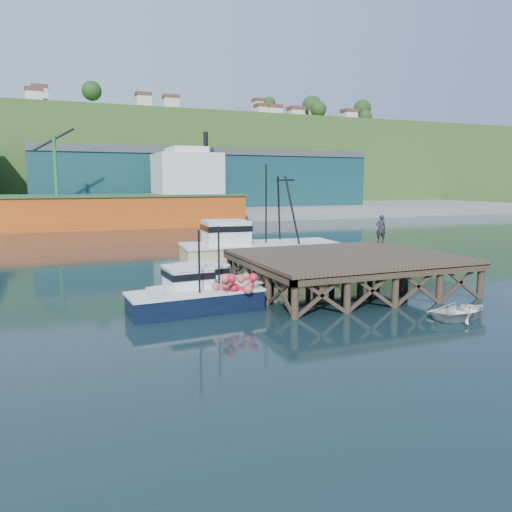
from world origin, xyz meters
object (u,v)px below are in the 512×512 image
boat_black (210,287)px  dinghy (461,311)px  trawler (256,248)px  boat_navy (193,294)px  dockworker (381,229)px

boat_black → dinghy: bearing=-53.0°
dinghy → boat_black: bearing=43.1°
trawler → dinghy: bearing=-71.2°
boat_navy → dockworker: 16.25m
boat_black → trawler: (5.97, 8.08, 0.82)m
boat_navy → dockworker: (15.10, 5.55, 2.27)m
boat_black → boat_navy: bearing=-142.7°
dockworker → boat_navy: bearing=40.2°
boat_navy → dockworker: size_ratio=3.46×
boat_black → dinghy: (9.99, -7.86, -0.42)m
trawler → dockworker: trawler is taller
boat_navy → trawler: (7.36, 9.86, 0.74)m
boat_black → dockworker: 14.42m
dinghy → trawler: bearing=5.4°
trawler → dinghy: trawler is taller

